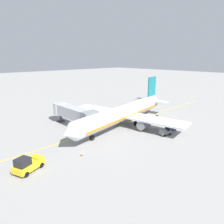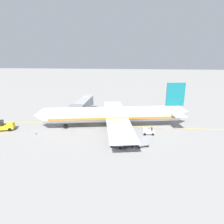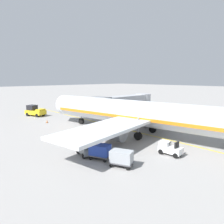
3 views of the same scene
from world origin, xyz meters
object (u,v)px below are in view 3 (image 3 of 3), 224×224
object	(u,v)px
parked_airliner	(136,113)
baggage_cart_second_in_train	(121,157)
ground_crew_wing_walker	(122,135)
safety_cone_nose_left	(47,121)
baggage_tug_trailing	(85,149)
baggage_cart_front	(100,150)
baggage_tug_lead	(170,148)
jet_bridge	(125,102)
pushback_tractor	(35,111)

from	to	relation	value
parked_airliner	baggage_cart_second_in_train	xyz separation A→B (m)	(-9.78, -6.51, -2.24)
ground_crew_wing_walker	safety_cone_nose_left	xyz separation A→B (m)	(-2.00, 17.87, -0.66)
baggage_tug_trailing	safety_cone_nose_left	distance (m)	18.91
parked_airliner	baggage_cart_front	bearing A→B (deg)	-159.82
baggage_tug_lead	baggage_tug_trailing	bearing A→B (deg)	137.00
parked_airliner	safety_cone_nose_left	world-z (taller)	parked_airliner
parked_airliner	baggage_tug_lead	world-z (taller)	parked_airliner
baggage_tug_trailing	safety_cone_nose_left	xyz separation A→B (m)	(4.45, 18.37, -0.42)
baggage_tug_lead	baggage_cart_second_in_train	size ratio (longest dim) A/B	0.88
ground_crew_wing_walker	safety_cone_nose_left	world-z (taller)	ground_crew_wing_walker
baggage_tug_trailing	ground_crew_wing_walker	size ratio (longest dim) A/B	1.60
baggage_cart_front	baggage_tug_trailing	bearing A→B (deg)	101.68
baggage_cart_second_in_train	safety_cone_nose_left	size ratio (longest dim) A/B	4.96
baggage_cart_second_in_train	safety_cone_nose_left	bearing A→B (deg)	80.98
jet_bridge	parked_airliner	bearing A→B (deg)	-129.41
baggage_tug_trailing	baggage_cart_front	size ratio (longest dim) A/B	0.93
baggage_tug_lead	baggage_cart_front	size ratio (longest dim) A/B	0.88
baggage_tug_trailing	baggage_cart_second_in_train	world-z (taller)	baggage_tug_trailing
baggage_tug_trailing	safety_cone_nose_left	size ratio (longest dim) A/B	4.60
jet_bridge	baggage_tug_trailing	xyz separation A→B (m)	(-18.17, -10.91, -2.74)
baggage_tug_lead	safety_cone_nose_left	bearing A→B (deg)	95.60
baggage_cart_second_in_train	safety_cone_nose_left	world-z (taller)	baggage_cart_second_in_train
pushback_tractor	ground_crew_wing_walker	xyz separation A→B (m)	(0.68, -26.41, -0.15)
baggage_tug_lead	safety_cone_nose_left	world-z (taller)	baggage_tug_lead
ground_crew_wing_walker	safety_cone_nose_left	bearing A→B (deg)	96.39
parked_airliner	safety_cone_nose_left	size ratio (longest dim) A/B	63.08
pushback_tractor	baggage_cart_second_in_train	distance (m)	32.20
ground_crew_wing_walker	baggage_tug_lead	bearing A→B (deg)	-86.46
baggage_cart_front	baggage_cart_second_in_train	size ratio (longest dim) A/B	1.00
parked_airliner	pushback_tractor	xyz separation A→B (m)	(-4.77, 25.29, -2.09)
baggage_tug_lead	baggage_cart_second_in_train	xyz separation A→B (m)	(-6.12, 1.52, 0.24)
jet_bridge	pushback_tractor	distance (m)	20.38
jet_bridge	baggage_tug_lead	bearing A→B (deg)	-123.11
pushback_tractor	safety_cone_nose_left	distance (m)	8.68
baggage_tug_lead	baggage_cart_second_in_train	distance (m)	6.31
baggage_tug_trailing	baggage_cart_second_in_train	size ratio (longest dim) A/B	0.93
baggage_cart_second_in_train	jet_bridge	bearing A→B (deg)	42.22
baggage_tug_trailing	baggage_cart_front	bearing A→B (deg)	-78.32
safety_cone_nose_left	baggage_tug_trailing	bearing A→B (deg)	-103.61
baggage_cart_front	safety_cone_nose_left	size ratio (longest dim) A/B	4.96
baggage_tug_lead	baggage_cart_front	bearing A→B (deg)	146.19
parked_airliner	baggage_tug_lead	xyz separation A→B (m)	(-3.66, -8.03, -2.47)
jet_bridge	baggage_tug_trailing	distance (m)	21.37
jet_bridge	baggage_cart_front	bearing A→B (deg)	-143.75
baggage_cart_second_in_train	safety_cone_nose_left	distance (m)	23.57
baggage_tug_lead	baggage_cart_second_in_train	world-z (taller)	baggage_tug_lead
baggage_tug_lead	baggage_tug_trailing	distance (m)	9.40
parked_airliner	baggage_tug_trailing	xyz separation A→B (m)	(-10.53, -1.61, -2.47)
pushback_tractor	baggage_tug_lead	world-z (taller)	pushback_tractor
baggage_tug_trailing	jet_bridge	bearing A→B (deg)	30.97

